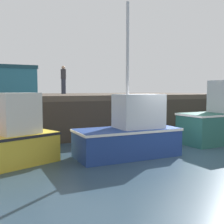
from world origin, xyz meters
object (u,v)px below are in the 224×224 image
Objects in this scene: rowboat at (198,132)px; fishing_boat_near_left at (6,140)px; dockworker at (63,80)px; fishing_boat_near_right at (130,133)px.

fishing_boat_near_left is at bearing -169.98° from rowboat.
dockworker is at bearing 125.64° from rowboat.
rowboat is (9.36, 1.65, -0.65)m from fishing_boat_near_left.
fishing_boat_near_right is 9.20m from dockworker.
dockworker is at bearing 62.08° from fishing_boat_near_left.
rowboat is (5.35, 2.13, -0.65)m from fishing_boat_near_right.
dockworker reaches higher than fishing_boat_near_left.
rowboat is 8.83m from dockworker.
dockworker is (4.48, 8.46, 2.14)m from fishing_boat_near_left.
rowboat is at bearing -54.36° from dockworker.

